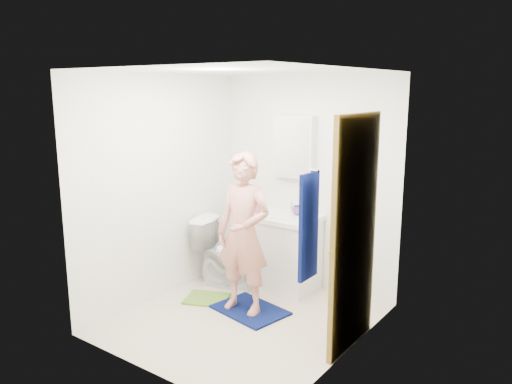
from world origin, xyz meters
TOP-DOWN VIEW (x-y plane):
  - floor at (0.00, 0.00)m, footprint 2.20×2.40m
  - ceiling at (0.00, 0.00)m, footprint 2.20×2.40m
  - wall_back at (0.00, 1.21)m, footprint 2.20×0.02m
  - wall_front at (0.00, -1.21)m, footprint 2.20×0.02m
  - wall_left at (-1.11, 0.00)m, footprint 0.02×2.40m
  - wall_right at (1.11, 0.00)m, footprint 0.02×2.40m
  - vanity_cabinet at (-0.15, 0.91)m, footprint 0.75×0.55m
  - countertop at (-0.15, 0.91)m, footprint 0.79×0.59m
  - sink_basin at (-0.15, 0.91)m, footprint 0.40×0.40m
  - faucet at (-0.15, 1.09)m, footprint 0.03×0.03m
  - medicine_cabinet at (-0.15, 1.14)m, footprint 0.50×0.12m
  - mirror_panel at (-0.15, 1.08)m, footprint 0.46×0.01m
  - door at (1.07, 0.15)m, footprint 0.05×0.80m
  - door_knob at (1.03, -0.17)m, footprint 0.07×0.07m
  - towel at (1.03, -0.57)m, footprint 0.03×0.24m
  - towel_hook at (1.07, -0.57)m, footprint 0.06×0.02m
  - toilet at (-0.68, 0.59)m, footprint 0.86×0.61m
  - bath_mat at (-0.06, 0.18)m, footprint 0.81×0.64m
  - green_rug at (-0.61, 0.13)m, footprint 0.56×0.52m
  - soap_dispenser at (-0.45, 0.83)m, footprint 0.09×0.09m
  - toothbrush_cup at (-0.01, 1.01)m, footprint 0.14×0.14m
  - man at (-0.10, 0.13)m, footprint 0.61×0.42m

SIDE VIEW (x-z plane):
  - floor at x=0.00m, z-range -0.02..0.00m
  - green_rug at x=-0.61m, z-range 0.00..0.02m
  - bath_mat at x=-0.06m, z-range 0.00..0.02m
  - toilet at x=-0.68m, z-range 0.00..0.80m
  - vanity_cabinet at x=-0.15m, z-range 0.00..0.80m
  - countertop at x=-0.15m, z-range 0.80..0.85m
  - man at x=-0.10m, z-range 0.02..1.64m
  - sink_basin at x=-0.15m, z-range 0.83..0.86m
  - toothbrush_cup at x=-0.01m, z-range 0.85..0.95m
  - faucet at x=-0.15m, z-range 0.85..0.97m
  - soap_dispenser at x=-0.45m, z-range 0.85..1.04m
  - door_knob at x=1.03m, z-range 0.91..0.98m
  - door at x=1.07m, z-range 0.00..2.05m
  - wall_back at x=0.00m, z-range 0.00..2.40m
  - wall_front at x=0.00m, z-range 0.00..2.40m
  - wall_left at x=-1.11m, z-range 0.00..2.40m
  - wall_right at x=1.11m, z-range 0.00..2.40m
  - towel at x=1.03m, z-range 0.85..1.65m
  - medicine_cabinet at x=-0.15m, z-range 1.25..1.95m
  - mirror_panel at x=-0.15m, z-range 1.27..1.93m
  - towel_hook at x=1.07m, z-range 1.66..1.68m
  - ceiling at x=0.00m, z-range 2.40..2.42m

